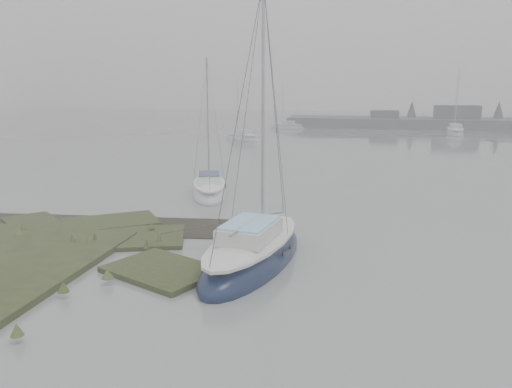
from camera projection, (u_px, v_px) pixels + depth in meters
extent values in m
plane|color=slate|center=(285.00, 153.00, 45.72)|extent=(160.00, 160.00, 0.00)
cube|color=#4C4F51|center=(499.00, 125.00, 70.99)|extent=(60.00, 8.00, 1.60)
cube|color=#424247|center=(384.00, 118.00, 73.06)|extent=(4.00, 3.00, 2.20)
cube|color=#424247|center=(456.00, 116.00, 70.97)|extent=(6.00, 3.00, 3.00)
cone|color=#384238|center=(412.00, 112.00, 74.00)|extent=(2.00, 2.00, 3.50)
cone|color=#384238|center=(498.00, 113.00, 71.60)|extent=(2.00, 2.00, 3.50)
ellipsoid|color=black|center=(253.00, 260.00, 17.30)|extent=(3.49, 7.50, 1.75)
ellipsoid|color=silver|center=(253.00, 241.00, 17.15)|extent=(2.87, 6.50, 0.49)
cube|color=silver|center=(250.00, 231.00, 16.78)|extent=(1.92, 2.69, 0.52)
cube|color=#89C7E3|center=(250.00, 223.00, 16.72)|extent=(1.78, 2.47, 0.08)
cylinder|color=#939399|center=(263.00, 108.00, 17.05)|extent=(0.11, 0.11, 8.24)
cylinder|color=#939399|center=(248.00, 224.00, 16.53)|extent=(0.55, 2.86, 0.09)
ellipsoid|color=silver|center=(209.00, 193.00, 28.20)|extent=(3.58, 6.11, 1.41)
ellipsoid|color=white|center=(209.00, 183.00, 28.08)|extent=(2.99, 5.28, 0.40)
cube|color=white|center=(209.00, 178.00, 27.77)|extent=(1.79, 2.27, 0.41)
cube|color=#182150|center=(209.00, 174.00, 27.72)|extent=(1.66, 2.09, 0.07)
cylinder|color=#939399|center=(208.00, 118.00, 28.04)|extent=(0.09, 0.09, 6.63)
cylinder|color=#939399|center=(209.00, 174.00, 27.56)|extent=(0.78, 2.23, 0.07)
ellipsoid|color=silver|center=(242.00, 139.00, 56.37)|extent=(5.33, 4.70, 1.31)
ellipsoid|color=silver|center=(242.00, 135.00, 56.26)|extent=(4.57, 4.00, 0.37)
cube|color=silver|center=(243.00, 132.00, 56.02)|extent=(2.16, 2.04, 0.38)
cube|color=#A8ADB5|center=(243.00, 130.00, 55.97)|extent=(2.00, 1.89, 0.06)
cylinder|color=#939399|center=(238.00, 104.00, 56.06)|extent=(0.08, 0.08, 6.15)
cylinder|color=#939399|center=(244.00, 130.00, 55.86)|extent=(1.74, 1.38, 0.07)
ellipsoid|color=#B1B6BA|center=(455.00, 134.00, 62.78)|extent=(2.33, 6.27, 1.50)
ellipsoid|color=white|center=(455.00, 129.00, 62.65)|extent=(1.89, 5.46, 0.42)
cube|color=white|center=(456.00, 126.00, 62.32)|extent=(1.43, 2.18, 0.44)
cube|color=#B7BDC3|center=(456.00, 124.00, 62.27)|extent=(1.33, 2.00, 0.07)
cylinder|color=#939399|center=(457.00, 98.00, 62.58)|extent=(0.10, 0.10, 7.06)
cylinder|color=#939399|center=(456.00, 124.00, 62.10)|extent=(0.20, 2.47, 0.08)
ellipsoid|color=#B4BABD|center=(287.00, 128.00, 71.91)|extent=(4.97, 1.87, 1.19)
ellipsoid|color=white|center=(287.00, 124.00, 71.80)|extent=(4.33, 1.52, 0.34)
cube|color=white|center=(288.00, 122.00, 71.69)|extent=(1.73, 1.14, 0.35)
cube|color=silver|center=(288.00, 121.00, 71.65)|extent=(1.59, 1.06, 0.06)
cylinder|color=#939399|center=(283.00, 103.00, 71.32)|extent=(0.08, 0.08, 5.59)
cylinder|color=#939399|center=(289.00, 121.00, 71.61)|extent=(1.96, 0.17, 0.06)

